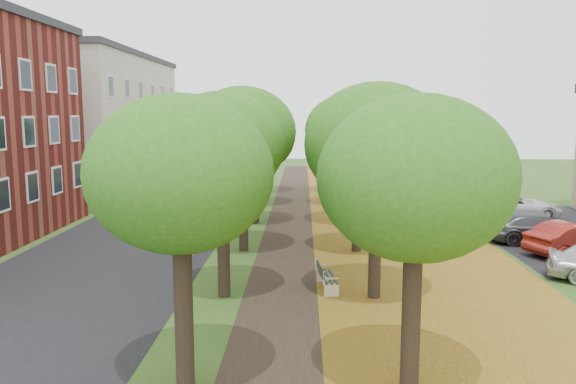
# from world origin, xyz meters

# --- Properties ---
(street_asphalt) EXTENTS (8.00, 70.00, 0.01)m
(street_asphalt) POSITION_xyz_m (-7.50, 15.00, 0.00)
(street_asphalt) COLOR black
(street_asphalt) RESTS_ON ground
(footpath) EXTENTS (3.20, 70.00, 0.01)m
(footpath) POSITION_xyz_m (0.00, 15.00, 0.00)
(footpath) COLOR black
(footpath) RESTS_ON ground
(leaf_verge) EXTENTS (7.50, 70.00, 0.01)m
(leaf_verge) POSITION_xyz_m (5.00, 15.00, 0.01)
(leaf_verge) COLOR olive
(leaf_verge) RESTS_ON ground
(parking_lot) EXTENTS (9.00, 16.00, 0.01)m
(parking_lot) POSITION_xyz_m (13.50, 16.00, 0.00)
(parking_lot) COLOR black
(parking_lot) RESTS_ON ground
(tree_row_west) EXTENTS (4.16, 34.16, 6.39)m
(tree_row_west) POSITION_xyz_m (-2.20, 15.00, 4.59)
(tree_row_west) COLOR black
(tree_row_west) RESTS_ON ground
(tree_row_east) EXTENTS (4.16, 34.16, 6.39)m
(tree_row_east) POSITION_xyz_m (2.60, 15.00, 4.59)
(tree_row_east) COLOR black
(tree_row_east) RESTS_ON ground
(building_cream) EXTENTS (10.30, 20.30, 10.40)m
(building_cream) POSITION_xyz_m (-17.00, 33.00, 5.21)
(building_cream) COLOR beige
(building_cream) RESTS_ON ground
(bench) EXTENTS (0.70, 1.78, 0.82)m
(bench) POSITION_xyz_m (1.10, 6.78, 0.43)
(bench) COLOR #29332A
(bench) RESTS_ON ground
(car_red) EXTENTS (4.39, 3.03, 1.37)m
(car_red) POSITION_xyz_m (11.50, 11.68, 0.69)
(car_red) COLOR maroon
(car_red) RESTS_ON ground
(car_grey) EXTENTS (4.85, 2.42, 1.35)m
(car_grey) POSITION_xyz_m (11.00, 13.65, 0.68)
(car_grey) COLOR #36373C
(car_grey) RESTS_ON ground
(car_white) EXTENTS (5.15, 2.48, 1.41)m
(car_white) POSITION_xyz_m (11.99, 19.67, 0.71)
(car_white) COLOR silver
(car_white) RESTS_ON ground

